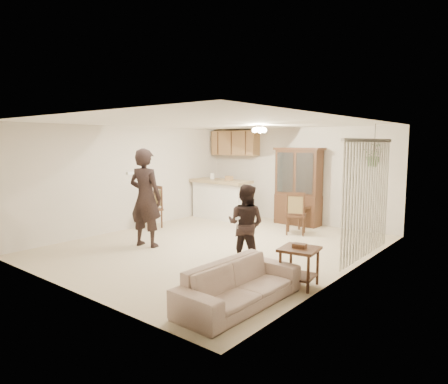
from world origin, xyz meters
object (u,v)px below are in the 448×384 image
Objects in this scene: sofa at (240,278)px; side_table at (299,266)px; child at (246,225)px; adult at (146,203)px; chair_hutch_right at (296,222)px; chair_bar at (151,216)px; china_hutch at (298,187)px; chair_hutch_left at (300,214)px.

sofa is 1.13m from side_table.
child reaches higher than sofa.
adult is 3.60m from side_table.
chair_hutch_right is (-1.43, 4.09, -0.08)m from sofa.
chair_bar reaches higher than side_table.
side_table is (1.28, -0.43, -0.37)m from child.
sofa is 1.85m from child.
sofa is 1.04× the size of adult.
china_hutch is (-1.93, 5.11, 0.61)m from sofa.
child is 3.72m from china_hutch.
adult is 1.73× the size of chair_bar.
chair_hutch_right is at bearing -92.91° from child.
side_table is at bearing 96.29° from chair_hutch_right.
china_hutch reaches higher than chair_bar.
adult is at bearing 34.02° from chair_hutch_right.
chair_hutch_left reaches higher than side_table.
china_hutch is 3.81m from chair_bar.
chair_hutch_left is (0.20, -0.27, -0.65)m from china_hutch.
child is at bearing 35.01° from sofa.
sofa is 5.50m from china_hutch.
adult is 1.80× the size of chair_hutch_right.
chair_bar is 3.72m from chair_hutch_left.
chair_bar is at bearing 4.05° from chair_hutch_right.
adult reaches higher than side_table.
china_hutch reaches higher than side_table.
chair_bar reaches higher than chair_hutch_right.
adult is 1.33× the size of child.
china_hutch is 4.63m from side_table.
child is 1.15× the size of chair_hutch_left.
child reaches higher than chair_bar.
adult is at bearing -30.20° from chair_bar.
adult is at bearing -109.09° from china_hutch.
side_table is at bearing 149.40° from child.
side_table is (0.27, 1.10, -0.07)m from sofa.
adult is 4.00m from chair_hutch_left.
chair_hutch_right is (1.85, 2.89, -0.62)m from adult.
chair_hutch_left is at bearing -126.62° from adult.
side_table is at bearing 164.71° from adult.
sofa is 1.87× the size of chair_hutch_right.
chair_bar is at bearing -120.70° from chair_hutch_left.
sofa is 5.20m from chair_bar.
side_table is 3.44m from chair_hutch_right.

